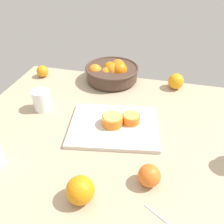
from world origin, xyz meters
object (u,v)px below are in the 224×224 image
juice_glass (42,101)px  loose_orange_2 (80,190)px  cutting_board (114,126)px  loose_orange_0 (149,176)px  orange_half_0 (113,120)px  loose_orange_1 (43,71)px  orange_half_1 (131,118)px  fruit_bowl (112,72)px  loose_orange_4 (176,81)px

juice_glass → loose_orange_2: bearing=-50.4°
cutting_board → loose_orange_0: bearing=-54.5°
orange_half_0 → loose_orange_1: bearing=145.2°
juice_glass → cutting_board: (34.19, -5.19, -3.18)cm
loose_orange_1 → orange_half_1: bearing=-28.8°
fruit_bowl → orange_half_1: size_ratio=3.93×
juice_glass → loose_orange_1: bearing=117.1°
juice_glass → loose_orange_0: (51.08, -28.90, -0.43)cm
fruit_bowl → orange_half_0: size_ratio=3.38×
loose_orange_1 → loose_orange_2: size_ratio=0.76×
fruit_bowl → cutting_board: bearing=-74.8°
juice_glass → cutting_board: 34.73cm
cutting_board → orange_half_0: (-0.21, -0.03, 2.84)cm
juice_glass → cutting_board: juice_glass is taller
fruit_bowl → loose_orange_2: fruit_bowl is taller
orange_half_0 → juice_glass: bearing=171.3°
juice_glass → loose_orange_0: juice_glass is taller
orange_half_0 → loose_orange_2: bearing=-92.4°
orange_half_0 → orange_half_1: 7.43cm
cutting_board → loose_orange_1: bearing=145.4°
loose_orange_0 → loose_orange_4: (6.25, 62.00, 0.42)cm
loose_orange_0 → loose_orange_2: (-18.54, -10.40, 0.64)cm
orange_half_1 → loose_orange_2: bearing=-102.1°
orange_half_0 → loose_orange_1: (-48.53, 33.67, -0.44)cm
loose_orange_4 → fruit_bowl: bearing=179.7°
cutting_board → loose_orange_1: (-48.74, 33.64, 2.41)cm
fruit_bowl → loose_orange_0: size_ratio=3.97×
juice_glass → loose_orange_0: 58.69cm
cutting_board → orange_half_0: orange_half_0 is taller
loose_orange_2 → cutting_board: bearing=87.2°
fruit_bowl → loose_orange_1: fruit_bowl is taller
loose_orange_0 → loose_orange_4: loose_orange_4 is taller
cutting_board → loose_orange_4: (23.14, 38.30, 3.17)cm
loose_orange_4 → orange_half_0: bearing=-121.3°
orange_half_0 → loose_orange_4: loose_orange_4 is taller
fruit_bowl → loose_orange_0: 67.91cm
cutting_board → loose_orange_2: size_ratio=4.21×
fruit_bowl → orange_half_0: 39.84cm
fruit_bowl → loose_orange_0: bearing=-66.3°
orange_half_0 → loose_orange_2: (-1.44, -34.07, 0.56)cm
cutting_board → loose_orange_4: loose_orange_4 is taller
loose_orange_2 → loose_orange_4: (24.79, 72.40, -0.23)cm
orange_half_0 → loose_orange_0: (17.10, -23.67, -0.09)cm
juice_glass → loose_orange_2: juice_glass is taller
fruit_bowl → cutting_board: size_ratio=0.80×
cutting_board → juice_glass: bearing=171.4°
loose_orange_1 → loose_orange_0: bearing=-41.1°
juice_glass → orange_half_0: juice_glass is taller
loose_orange_0 → loose_orange_4: size_ratio=0.89×
juice_glass → orange_half_0: (33.98, -5.23, -0.34)cm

